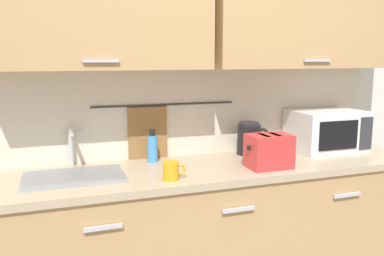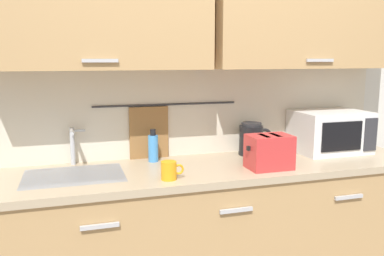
{
  "view_description": "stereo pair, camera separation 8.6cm",
  "coord_description": "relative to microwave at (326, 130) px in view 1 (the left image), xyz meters",
  "views": [
    {
      "loc": [
        -0.87,
        -1.79,
        1.51
      ],
      "look_at": [
        -0.13,
        0.33,
        1.12
      ],
      "focal_mm": 37.51,
      "sensor_mm": 36.0,
      "label": 1
    },
    {
      "loc": [
        -0.79,
        -1.82,
        1.51
      ],
      "look_at": [
        -0.13,
        0.33,
        1.12
      ],
      "focal_mm": 37.51,
      "sensor_mm": 36.0,
      "label": 2
    }
  ],
  "objects": [
    {
      "name": "sink_faucet",
      "position": [
        -1.63,
        0.12,
        0.01
      ],
      "size": [
        0.09,
        0.17,
        0.22
      ],
      "color": "#B2B5BA",
      "rests_on": "counter_unit"
    },
    {
      "name": "electric_kettle",
      "position": [
        -0.53,
        0.07,
        -0.03
      ],
      "size": [
        0.23,
        0.16,
        0.21
      ],
      "color": "black",
      "rests_on": "counter_unit"
    },
    {
      "name": "toaster",
      "position": [
        -0.58,
        -0.26,
        -0.04
      ],
      "size": [
        0.26,
        0.17,
        0.19
      ],
      "color": "red",
      "rests_on": "counter_unit"
    },
    {
      "name": "back_wall_assembly",
      "position": [
        -0.84,
        0.12,
        0.49
      ],
      "size": [
        3.7,
        0.41,
        2.5
      ],
      "color": "silver",
      "rests_on": "ground"
    },
    {
      "name": "microwave",
      "position": [
        0.0,
        0.0,
        0.0
      ],
      "size": [
        0.46,
        0.35,
        0.27
      ],
      "color": "white",
      "rests_on": "counter_unit"
    },
    {
      "name": "counter_unit",
      "position": [
        -0.85,
        -0.11,
        -0.58
      ],
      "size": [
        2.53,
        0.64,
        0.9
      ],
      "color": "tan",
      "rests_on": "ground"
    },
    {
      "name": "mug_near_sink",
      "position": [
        -1.17,
        -0.3,
        -0.09
      ],
      "size": [
        0.12,
        0.08,
        0.09
      ],
      "color": "orange",
      "rests_on": "counter_unit"
    },
    {
      "name": "dish_soap_bottle",
      "position": [
        -1.17,
        0.08,
        -0.05
      ],
      "size": [
        0.06,
        0.06,
        0.2
      ],
      "color": "#3F8CD8",
      "rests_on": "counter_unit"
    }
  ]
}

